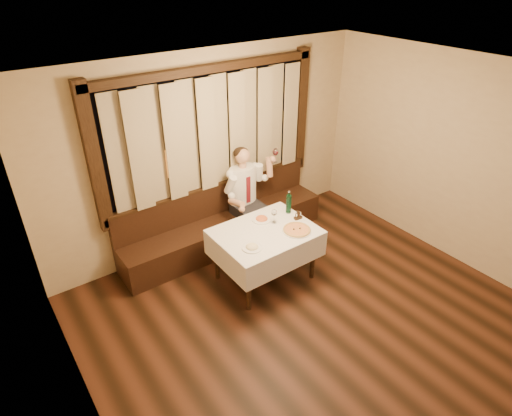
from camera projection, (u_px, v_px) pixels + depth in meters
room at (307, 203)px, 4.56m from camera, size 5.01×6.01×2.81m
banquette at (224, 225)px, 6.38m from camera, size 3.20×0.61×0.94m
dining_table at (265, 238)px, 5.50m from camera, size 1.27×0.97×0.76m
pizza at (297, 230)px, 5.44m from camera, size 0.37×0.37×0.04m
pasta_red at (262, 218)px, 5.65m from camera, size 0.26×0.26×0.09m
pasta_cream at (252, 246)px, 5.11m from camera, size 0.25×0.25×0.08m
green_bottle at (289, 204)px, 5.77m from camera, size 0.07×0.07×0.33m
table_wine_glass at (274, 213)px, 5.54m from camera, size 0.08×0.08×0.20m
cruet_caddy at (298, 216)px, 5.67m from camera, size 0.11×0.06×0.12m
seated_man at (246, 189)px, 6.23m from camera, size 0.82×0.61×1.46m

